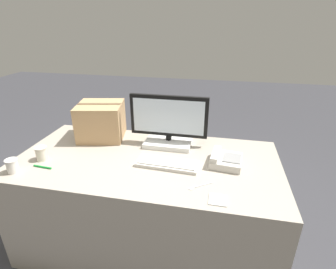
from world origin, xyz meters
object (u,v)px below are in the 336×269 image
Objects in this scene: paper_cup_left at (12,166)px; pen_marker at (42,167)px; keyboard at (167,163)px; cardboard_box at (101,121)px; sticky_note_pad at (218,200)px; paper_cup_right at (41,153)px; desk_phone at (225,160)px; spoon at (196,187)px; monitor at (169,125)px.

paper_cup_left reaches higher than pen_marker.
keyboard reaches higher than pen_marker.
sticky_note_pad is (0.94, -0.63, -0.14)m from cardboard_box.
paper_cup_left is at bearing -145.05° from pen_marker.
pen_marker reaches higher than sticky_note_pad.
cardboard_box is (0.25, 0.43, 0.09)m from paper_cup_right.
keyboard is at bearing 138.43° from sticky_note_pad.
paper_cup_left is 0.70m from cardboard_box.
paper_cup_right is 0.96× the size of sticky_note_pad.
cardboard_box is (0.32, 0.61, 0.09)m from paper_cup_left.
desk_phone is at bearing 85.16° from sticky_note_pad.
paper_cup_left is 0.23× the size of cardboard_box.
sticky_note_pad is at bearing -9.65° from paper_cup_right.
desk_phone is 0.34m from spoon.
monitor reaches higher than sticky_note_pad.
paper_cup_left is (-0.87, -0.59, -0.11)m from monitor.
pen_marker is at bearing -55.42° from paper_cup_right.
sticky_note_pad is at bearing -33.84° from cardboard_box.
pen_marker is (-1.16, -0.29, -0.02)m from desk_phone.
desk_phone is at bearing 18.41° from pen_marker.
keyboard is 0.81m from pen_marker.
monitor is 4.17× the size of spoon.
desk_phone reaches higher than sticky_note_pad.
monitor is 1.06m from paper_cup_left.
pen_marker is at bearing 174.59° from sticky_note_pad.
pen_marker is 1.13m from sticky_note_pad.
desk_phone is 2.62× the size of paper_cup_left.
monitor is at bearing 103.06° from keyboard.
monitor is at bearing 122.62° from sticky_note_pad.
sticky_note_pad is (1.19, -0.20, -0.04)m from paper_cup_right.
cardboard_box is 0.57m from pen_marker.
cardboard_box is at bearing 154.33° from keyboard.
desk_phone is 1.35m from paper_cup_left.
paper_cup_left is 1.15m from spoon.
desk_phone is 1.77× the size of pen_marker.
cardboard_box is at bearing 146.16° from sticky_note_pad.
sticky_note_pad is (0.12, -0.09, 0.00)m from spoon.
paper_cup_right reaches higher than spoon.
monitor is at bearing 39.33° from pen_marker.
monitor is at bearing -1.88° from cardboard_box.
pen_marker is (0.14, 0.08, -0.04)m from paper_cup_left.
cardboard_box reaches higher than keyboard.
paper_cup_left is 1.27m from sticky_note_pad.
paper_cup_right is at bearing -170.36° from keyboard.
monitor is 0.90m from pen_marker.
paper_cup_right is (-1.22, -0.19, 0.02)m from desk_phone.
desk_phone is at bearing 15.88° from paper_cup_left.
cardboard_box is at bearing -68.75° from spoon.
cardboard_box is at bearing 75.59° from pen_marker.
monitor reaches higher than keyboard.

